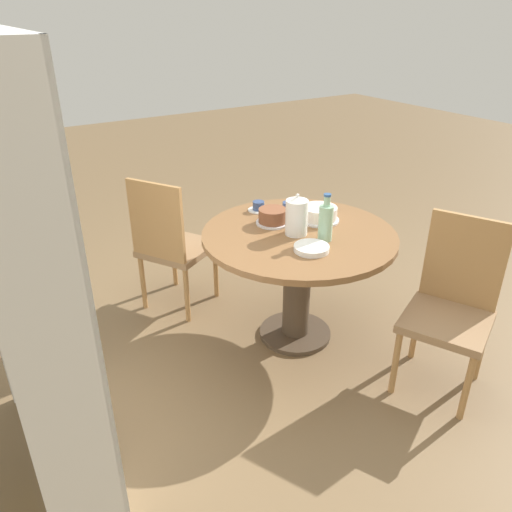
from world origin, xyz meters
The scene contains 12 objects.
ground_plane centered at (0.00, 0.00, 0.00)m, with size 14.00×14.00×0.00m, color brown.
dining_table centered at (0.00, 0.00, 0.55)m, with size 1.13×1.13×0.72m.
chair_a centered at (-0.76, -0.43, 0.49)m, with size 0.56×0.56×0.94m.
chair_b centered at (0.72, 0.50, 0.49)m, with size 0.57×0.57×0.94m.
bookshelf centered at (-0.17, 1.46, 0.89)m, with size 1.04×0.28×1.82m.
coffee_pot centered at (-0.01, 0.03, 0.83)m, with size 0.13×0.13×0.24m.
water_bottle centered at (-0.16, -0.06, 0.83)m, with size 0.08×0.08×0.27m.
cake_main centered at (0.08, -0.21, 0.76)m, with size 0.24×0.24×0.09m.
cake_second centered at (0.19, 0.06, 0.76)m, with size 0.20×0.20×0.09m.
cup_a centered at (0.30, -0.14, 0.74)m, with size 0.13×0.13×0.06m.
cup_b centered at (0.41, 0.01, 0.74)m, with size 0.13×0.13×0.06m.
plate_stack centered at (-0.23, 0.09, 0.73)m, with size 0.19×0.19×0.03m.
Camera 1 is at (-2.07, 1.63, 1.89)m, focal length 35.00 mm.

